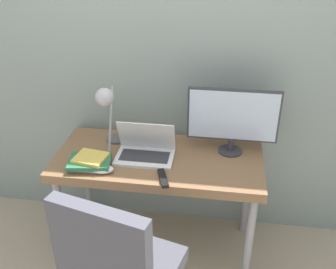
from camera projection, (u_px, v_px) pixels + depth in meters
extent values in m
cube|color=gray|center=(167.00, 54.00, 2.54)|extent=(8.00, 0.05, 2.60)
cube|color=brown|center=(159.00, 160.00, 2.49)|extent=(1.31, 0.62, 0.06)
cylinder|color=gray|center=(62.00, 223.00, 2.53)|extent=(0.05, 0.05, 0.69)
cylinder|color=gray|center=(249.00, 242.00, 2.38)|extent=(0.05, 0.05, 0.69)
cylinder|color=gray|center=(87.00, 179.00, 2.96)|extent=(0.05, 0.05, 0.69)
cylinder|color=gray|center=(247.00, 193.00, 2.81)|extent=(0.05, 0.05, 0.69)
cube|color=silver|center=(145.00, 157.00, 2.45)|extent=(0.36, 0.23, 0.02)
cube|color=#2D2D33|center=(145.00, 156.00, 2.45)|extent=(0.30, 0.14, 0.00)
cube|color=silver|center=(146.00, 136.00, 2.46)|extent=(0.36, 0.09, 0.22)
cube|color=navy|center=(146.00, 136.00, 2.46)|extent=(0.32, 0.08, 0.19)
cylinder|color=#333338|center=(230.00, 151.00, 2.53)|extent=(0.15, 0.15, 0.01)
cylinder|color=#333338|center=(231.00, 144.00, 2.50)|extent=(0.04, 0.04, 0.09)
cube|color=#333338|center=(233.00, 115.00, 2.41)|extent=(0.56, 0.02, 0.34)
cube|color=silver|center=(233.00, 116.00, 2.40)|extent=(0.54, 0.00, 0.32)
cylinder|color=#4C4C51|center=(116.00, 139.00, 2.66)|extent=(0.13, 0.13, 0.02)
cylinder|color=#99999E|center=(111.00, 119.00, 2.49)|extent=(0.02, 0.19, 0.38)
sphere|color=#B2B2B7|center=(105.00, 97.00, 2.32)|extent=(0.11, 0.11, 0.11)
cube|color=#4C4C56|center=(101.00, 255.00, 1.69)|extent=(0.47, 0.19, 0.51)
cube|color=silver|center=(87.00, 165.00, 2.37)|extent=(0.17, 0.14, 0.03)
cube|color=#286B47|center=(90.00, 161.00, 2.36)|extent=(0.27, 0.22, 0.02)
cube|color=gold|center=(91.00, 158.00, 2.35)|extent=(0.20, 0.19, 0.02)
cube|color=black|center=(163.00, 178.00, 2.25)|extent=(0.09, 0.17, 0.02)
ellipsoid|color=white|center=(101.00, 169.00, 2.32)|extent=(0.15, 0.09, 0.04)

